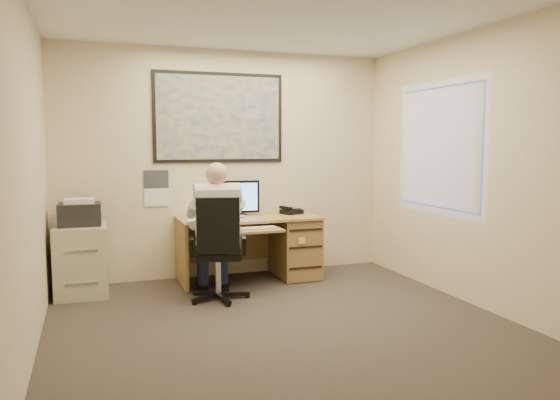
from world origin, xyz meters
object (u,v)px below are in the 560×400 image
object	(u,v)px
filing_cabinet	(81,253)
office_chair	(220,270)
person	(217,231)
desk	(275,241)

from	to	relation	value
filing_cabinet	office_chair	world-z (taller)	office_chair
filing_cabinet	person	distance (m)	1.49
office_chair	filing_cabinet	bearing A→B (deg)	164.46
desk	office_chair	size ratio (longest dim) A/B	1.49
desk	filing_cabinet	distance (m)	2.16
desk	filing_cabinet	size ratio (longest dim) A/B	1.56
office_chair	desk	bearing A→B (deg)	52.83
filing_cabinet	person	xyz separation A→B (m)	(1.33, -0.62, 0.26)
desk	person	bearing A→B (deg)	-142.89
office_chair	person	distance (m)	0.40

